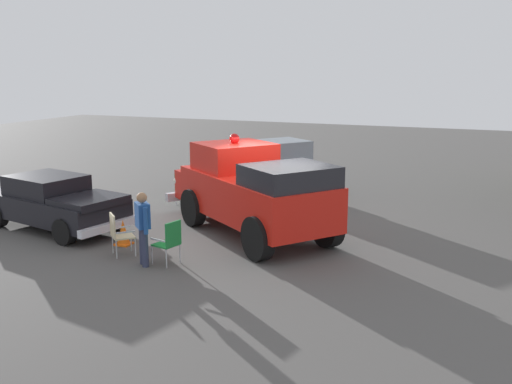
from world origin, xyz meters
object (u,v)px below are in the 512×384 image
(vintage_fire_truck, at_px, (251,190))
(traffic_cone, at_px, (123,233))
(lawn_chair_near_truck, at_px, (183,187))
(spectator_seated, at_px, (185,184))
(spectator_standing, at_px, (143,224))
(classic_hot_rod, at_px, (55,202))
(lawn_chair_by_car, at_px, (170,240))
(lawn_chair_spare, at_px, (118,231))
(parked_pickup, at_px, (265,163))

(vintage_fire_truck, distance_m, traffic_cone, 3.47)
(lawn_chair_near_truck, bearing_deg, vintage_fire_truck, -123.90)
(vintage_fire_truck, relative_size, spectator_seated, 4.70)
(vintage_fire_truck, height_order, spectator_seated, vintage_fire_truck)
(spectator_seated, relative_size, spectator_standing, 0.77)
(classic_hot_rod, relative_size, lawn_chair_by_car, 4.56)
(lawn_chair_near_truck, height_order, spectator_seated, spectator_seated)
(vintage_fire_truck, height_order, lawn_chair_near_truck, vintage_fire_truck)
(spectator_seated, distance_m, traffic_cone, 4.38)
(spectator_standing, bearing_deg, lawn_chair_spare, 68.89)
(vintage_fire_truck, relative_size, traffic_cone, 9.55)
(lawn_chair_spare, xyz_separation_m, traffic_cone, (0.78, 0.41, -0.28))
(traffic_cone, bearing_deg, lawn_chair_by_car, -115.38)
(classic_hot_rod, distance_m, lawn_chair_by_car, 4.64)
(lawn_chair_near_truck, relative_size, spectator_seated, 0.79)
(classic_hot_rod, bearing_deg, lawn_chair_near_truck, -24.90)
(vintage_fire_truck, xyz_separation_m, parked_pickup, (5.28, 1.69, -0.21))
(classic_hot_rod, xyz_separation_m, traffic_cone, (-0.53, -2.55, -0.44))
(traffic_cone, bearing_deg, parked_pickup, -6.73)
(lawn_chair_by_car, height_order, spectator_seated, spectator_seated)
(spectator_seated, xyz_separation_m, traffic_cone, (-4.31, -0.66, -0.39))
(lawn_chair_by_car, relative_size, lawn_chair_spare, 1.00)
(vintage_fire_truck, height_order, traffic_cone, vintage_fire_truck)
(spectator_standing, bearing_deg, lawn_chair_by_car, -64.17)
(spectator_standing, bearing_deg, lawn_chair_near_truck, 20.82)
(classic_hot_rod, height_order, lawn_chair_near_truck, classic_hot_rod)
(parked_pickup, relative_size, spectator_seated, 3.82)
(lawn_chair_spare, relative_size, spectator_seated, 0.79)
(lawn_chair_near_truck, bearing_deg, lawn_chair_by_car, -153.59)
(vintage_fire_truck, relative_size, parked_pickup, 1.23)
(vintage_fire_truck, bearing_deg, lawn_chair_near_truck, 56.10)
(classic_hot_rod, relative_size, lawn_chair_spare, 4.56)
(vintage_fire_truck, xyz_separation_m, spectator_seated, (2.15, 3.23, -0.50))
(lawn_chair_near_truck, bearing_deg, lawn_chair_spare, -167.25)
(vintage_fire_truck, distance_m, spectator_seated, 3.91)
(lawn_chair_near_truck, distance_m, spectator_standing, 5.93)
(lawn_chair_by_car, bearing_deg, parked_pickup, 6.77)
(lawn_chair_near_truck, height_order, lawn_chair_spare, same)
(traffic_cone, bearing_deg, spectator_seated, 8.66)
(classic_hot_rod, relative_size, spectator_standing, 2.78)
(vintage_fire_truck, xyz_separation_m, lawn_chair_near_truck, (2.24, 3.33, -0.61))
(classic_hot_rod, relative_size, lawn_chair_near_truck, 4.56)
(spectator_seated, distance_m, spectator_standing, 5.81)
(parked_pickup, relative_size, lawn_chair_spare, 4.83)
(spectator_seated, bearing_deg, traffic_cone, -171.34)
(lawn_chair_by_car, xyz_separation_m, spectator_standing, (-0.25, 0.52, 0.37))
(spectator_seated, bearing_deg, parked_pickup, -26.11)
(lawn_chair_near_truck, distance_m, traffic_cone, 4.47)
(vintage_fire_truck, distance_m, spectator_standing, 3.53)
(parked_pickup, bearing_deg, lawn_chair_spare, 176.77)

